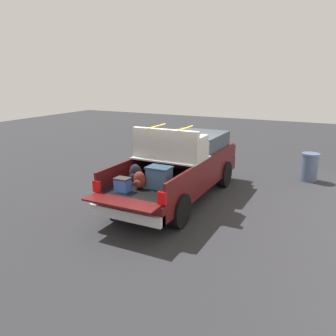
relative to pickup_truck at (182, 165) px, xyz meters
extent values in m
plane|color=#262628|center=(-0.34, 0.00, -0.95)|extent=(40.00, 40.00, 0.00)
cube|color=#470F0F|center=(-0.34, 0.00, -0.33)|extent=(5.50, 1.92, 0.44)
cube|color=black|center=(-1.54, 0.00, -0.08)|extent=(2.80, 1.80, 0.04)
cube|color=#470F0F|center=(-1.54, 0.93, 0.15)|extent=(2.80, 0.06, 0.50)
cube|color=#470F0F|center=(-1.54, -0.93, 0.15)|extent=(2.80, 0.06, 0.50)
cube|color=#470F0F|center=(-0.17, 0.00, 0.15)|extent=(0.06, 1.80, 0.50)
cube|color=#470F0F|center=(-3.22, 0.00, -0.08)|extent=(0.55, 1.80, 0.04)
cube|color=#B2B2B7|center=(-0.77, 0.00, 0.42)|extent=(1.25, 1.92, 0.04)
cube|color=#470F0F|center=(1.01, 0.00, 0.15)|extent=(2.30, 1.92, 0.50)
cube|color=#2D3842|center=(0.91, 0.00, 0.62)|extent=(1.94, 1.76, 0.45)
cube|color=#470F0F|center=(2.36, 0.00, 0.09)|extent=(0.40, 1.82, 0.38)
cube|color=#B2B2B7|center=(-3.06, 0.00, -0.43)|extent=(0.24, 1.92, 0.24)
cube|color=red|center=(-2.96, 0.88, 0.08)|extent=(0.06, 0.20, 0.28)
cube|color=red|center=(-2.96, -0.88, 0.08)|extent=(0.06, 0.20, 0.28)
cylinder|color=black|center=(1.41, 0.88, -0.53)|extent=(0.85, 0.30, 0.85)
cylinder|color=black|center=(1.41, -0.88, -0.53)|extent=(0.85, 0.30, 0.85)
cylinder|color=black|center=(-2.09, 0.88, -0.53)|extent=(0.85, 0.30, 0.85)
cylinder|color=black|center=(-2.09, -0.88, -0.53)|extent=(0.85, 0.30, 0.85)
cube|color=#335170|center=(-2.02, -0.30, 0.18)|extent=(0.40, 0.55, 0.50)
cube|color=#23394E|center=(-2.02, -0.30, 0.46)|extent=(0.44, 0.59, 0.05)
ellipsoid|color=maroon|center=(-2.27, 0.10, 0.15)|extent=(0.20, 0.34, 0.43)
ellipsoid|color=maroon|center=(-2.38, 0.10, 0.09)|extent=(0.09, 0.24, 0.19)
ellipsoid|color=black|center=(-1.98, 0.40, 0.19)|extent=(0.20, 0.37, 0.51)
ellipsoid|color=black|center=(-2.09, 0.40, 0.12)|extent=(0.09, 0.26, 0.23)
cube|color=#3359B2|center=(-2.64, 0.36, 0.09)|extent=(0.26, 0.34, 0.30)
cube|color=#262628|center=(-2.64, 0.36, 0.26)|extent=(0.28, 0.36, 0.04)
cube|color=#9E9993|center=(-0.77, 0.00, 0.65)|extent=(0.88, 1.92, 0.42)
cube|color=#9E9993|center=(-1.13, 0.00, 1.06)|extent=(0.16, 1.92, 0.40)
cube|color=#9E9993|center=(-0.72, 0.86, 0.97)|extent=(0.64, 0.20, 0.22)
cube|color=#9E9993|center=(-0.72, -0.86, 0.97)|extent=(0.64, 0.20, 0.22)
cube|color=yellow|center=(-0.77, 0.43, 1.27)|extent=(0.98, 0.03, 0.02)
cube|color=yellow|center=(-0.77, -0.43, 1.27)|extent=(0.98, 0.03, 0.02)
cylinder|color=#3F4C66|center=(3.40, -3.34, -0.50)|extent=(0.56, 0.56, 0.90)
cylinder|color=#3F4C66|center=(3.40, -3.34, -0.01)|extent=(0.60, 0.60, 0.08)
camera|label=1|loc=(-9.00, -4.10, 2.63)|focal=36.17mm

